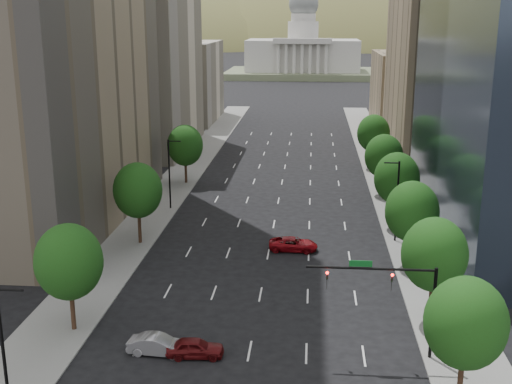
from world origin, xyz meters
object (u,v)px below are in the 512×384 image
(car_maroon, at_px, (195,348))
(car_red_far, at_px, (293,244))
(traffic_signal, at_px, (399,291))
(car_silver, at_px, (158,345))
(capitol, at_px, (303,55))

(car_maroon, distance_m, car_red_far, 23.37)
(car_red_far, bearing_deg, traffic_signal, -158.15)
(car_maroon, relative_size, car_silver, 0.95)
(traffic_signal, xyz_separation_m, capitol, (-10.53, 219.71, 3.40))
(car_silver, bearing_deg, traffic_signal, -82.84)
(traffic_signal, bearing_deg, car_silver, -176.71)
(car_silver, distance_m, car_red_far, 24.12)
(car_maroon, bearing_deg, capitol, -5.05)
(traffic_signal, height_order, capitol, capitol)
(capitol, xyz_separation_m, car_maroon, (-3.84, -220.86, -7.87))
(car_maroon, bearing_deg, car_red_far, -19.92)
(capitol, distance_m, car_maroon, 221.03)
(traffic_signal, bearing_deg, capitol, 92.74)
(capitol, height_order, car_silver, capitol)
(car_silver, relative_size, car_red_far, 0.86)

